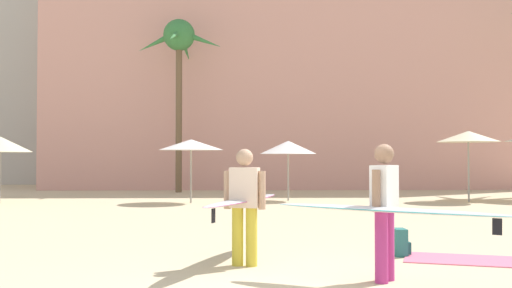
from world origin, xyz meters
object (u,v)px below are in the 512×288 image
(backpack, at_px, (400,243))
(cafe_umbrella_1, at_px, (468,137))
(cafe_umbrella_3, at_px, (191,145))
(palm_tree_left, at_px, (179,47))
(beach_towel, at_px, (469,260))
(cafe_umbrella_5, at_px, (0,144))
(person_far_right, at_px, (244,201))
(cafe_umbrella_6, at_px, (288,147))
(person_far_left, at_px, (387,208))

(backpack, bearing_deg, cafe_umbrella_1, 63.38)
(cafe_umbrella_1, bearing_deg, cafe_umbrella_3, -178.62)
(palm_tree_left, height_order, beach_towel, palm_tree_left)
(cafe_umbrella_5, xyz_separation_m, person_far_right, (8.03, -11.45, -1.07))
(cafe_umbrella_5, relative_size, beach_towel, 1.21)
(cafe_umbrella_1, distance_m, person_far_right, 14.30)
(cafe_umbrella_6, distance_m, backpack, 12.05)
(cafe_umbrella_3, distance_m, person_far_right, 11.79)
(cafe_umbrella_6, relative_size, beach_towel, 1.16)
(palm_tree_left, xyz_separation_m, person_far_left, (4.45, -19.25, -5.56))
(backpack, distance_m, person_far_left, 2.25)
(person_far_right, xyz_separation_m, person_far_left, (1.70, -1.37, 0.01))
(palm_tree_left, relative_size, cafe_umbrella_1, 3.14)
(cafe_umbrella_1, bearing_deg, backpack, -116.05)
(cafe_umbrella_5, height_order, backpack, cafe_umbrella_5)
(cafe_umbrella_1, relative_size, cafe_umbrella_3, 1.12)
(cafe_umbrella_1, height_order, backpack, cafe_umbrella_1)
(backpack, height_order, person_far_right, person_far_right)
(cafe_umbrella_3, bearing_deg, backpack, -69.46)
(person_far_left, bearing_deg, cafe_umbrella_6, -53.72)
(palm_tree_left, relative_size, backpack, 18.36)
(cafe_umbrella_5, xyz_separation_m, person_far_left, (9.73, -12.82, -1.06))
(cafe_umbrella_3, height_order, beach_towel, cafe_umbrella_3)
(cafe_umbrella_1, distance_m, beach_towel, 12.70)
(palm_tree_left, xyz_separation_m, beach_towel, (6.06, -17.65, -6.46))
(palm_tree_left, bearing_deg, cafe_umbrella_5, -129.45)
(cafe_umbrella_6, bearing_deg, person_far_left, -89.88)
(cafe_umbrella_5, bearing_deg, backpack, -45.99)
(cafe_umbrella_1, bearing_deg, palm_tree_left, 150.46)
(cafe_umbrella_3, relative_size, cafe_umbrella_6, 1.03)
(cafe_umbrella_1, xyz_separation_m, backpack, (-5.48, -11.20, -2.06))
(cafe_umbrella_1, relative_size, person_far_left, 0.90)
(cafe_umbrella_6, relative_size, person_far_right, 0.69)
(cafe_umbrella_6, bearing_deg, backpack, -86.45)
(cafe_umbrella_6, bearing_deg, cafe_umbrella_3, -164.52)
(beach_towel, bearing_deg, person_far_right, -176.24)
(backpack, bearing_deg, cafe_umbrella_5, 133.43)
(beach_towel, distance_m, backpack, 1.02)
(cafe_umbrella_1, relative_size, cafe_umbrella_6, 1.15)
(cafe_umbrella_3, bearing_deg, person_far_right, -81.68)
(palm_tree_left, distance_m, cafe_umbrella_3, 7.78)
(palm_tree_left, bearing_deg, cafe_umbrella_1, -29.54)
(palm_tree_left, height_order, cafe_umbrella_3, palm_tree_left)
(palm_tree_left, xyz_separation_m, cafe_umbrella_1, (10.63, -6.03, -4.21))
(cafe_umbrella_1, bearing_deg, person_far_right, -123.67)
(cafe_umbrella_6, bearing_deg, person_far_right, -97.61)
(cafe_umbrella_3, distance_m, person_far_left, 13.47)
(beach_towel, height_order, person_far_right, person_far_right)
(palm_tree_left, relative_size, cafe_umbrella_3, 3.52)
(cafe_umbrella_5, distance_m, beach_towel, 16.08)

